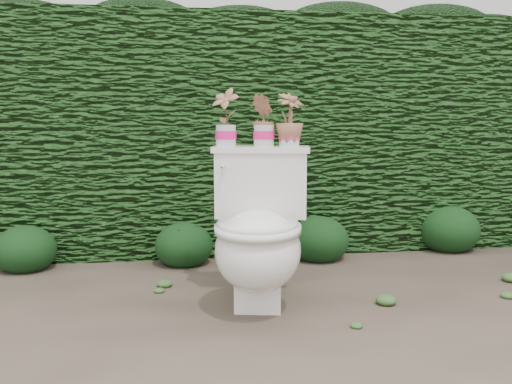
{
  "coord_description": "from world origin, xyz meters",
  "views": [
    {
      "loc": [
        -0.48,
        -2.57,
        0.93
      ],
      "look_at": [
        -0.05,
        0.26,
        0.55
      ],
      "focal_mm": 40.0,
      "sensor_mm": 36.0,
      "label": 1
    }
  ],
  "objects": [
    {
      "name": "liriope_clump_1",
      "position": [
        -1.37,
        1.01,
        0.15
      ],
      "size": [
        0.37,
        0.37,
        0.3
      ],
      "primitive_type": "ellipsoid",
      "color": "#153B14",
      "rests_on": "ground"
    },
    {
      "name": "toilet",
      "position": [
        -0.06,
        0.12,
        0.36
      ],
      "size": [
        0.58,
        0.75,
        0.78
      ],
      "rotation": [
        0.0,
        0.0,
        -0.2
      ],
      "color": "white",
      "rests_on": "ground"
    },
    {
      "name": "liriope_clump_2",
      "position": [
        -0.4,
        0.99,
        0.15
      ],
      "size": [
        0.37,
        0.37,
        0.29
      ],
      "primitive_type": "ellipsoid",
      "color": "#153B14",
      "rests_on": "ground"
    },
    {
      "name": "liriope_clump_3",
      "position": [
        0.48,
        0.99,
        0.16
      ],
      "size": [
        0.39,
        0.39,
        0.31
      ],
      "primitive_type": "ellipsoid",
      "color": "#153B14",
      "rests_on": "ground"
    },
    {
      "name": "ground",
      "position": [
        0.0,
        0.0,
        0.0
      ],
      "size": [
        60.0,
        60.0,
        0.0
      ],
      "primitive_type": "plane",
      "color": "brown",
      "rests_on": "ground"
    },
    {
      "name": "hedge",
      "position": [
        0.0,
        1.6,
        0.8
      ],
      "size": [
        8.0,
        1.0,
        1.6
      ],
      "primitive_type": "cube",
      "color": "#27591D",
      "rests_on": "ground"
    },
    {
      "name": "liriope_clump_4",
      "position": [
        1.45,
        1.12,
        0.17
      ],
      "size": [
        0.43,
        0.43,
        0.34
      ],
      "primitive_type": "ellipsoid",
      "color": "#153B14",
      "rests_on": "ground"
    },
    {
      "name": "potted_plant_left",
      "position": [
        -0.19,
        0.39,
        0.92
      ],
      "size": [
        0.18,
        0.18,
        0.29
      ],
      "primitive_type": "imported",
      "rotation": [
        0.0,
        0.0,
        5.55
      ],
      "color": "#2E6D22",
      "rests_on": "toilet"
    },
    {
      "name": "house_wall",
      "position": [
        0.6,
        6.0,
        2.0
      ],
      "size": [
        8.0,
        3.5,
        4.0
      ],
      "primitive_type": "cube",
      "color": "silver",
      "rests_on": "ground"
    },
    {
      "name": "potted_plant_center",
      "position": [
        0.0,
        0.35,
        0.9
      ],
      "size": [
        0.13,
        0.15,
        0.25
      ],
      "primitive_type": "imported",
      "rotation": [
        0.0,
        0.0,
        4.84
      ],
      "color": "#2E6D22",
      "rests_on": "toilet"
    },
    {
      "name": "potted_plant_right",
      "position": [
        0.13,
        0.32,
        0.91
      ],
      "size": [
        0.19,
        0.19,
        0.26
      ],
      "primitive_type": "imported",
      "rotation": [
        0.0,
        0.0,
        0.45
      ],
      "color": "#2E6D22",
      "rests_on": "toilet"
    }
  ]
}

